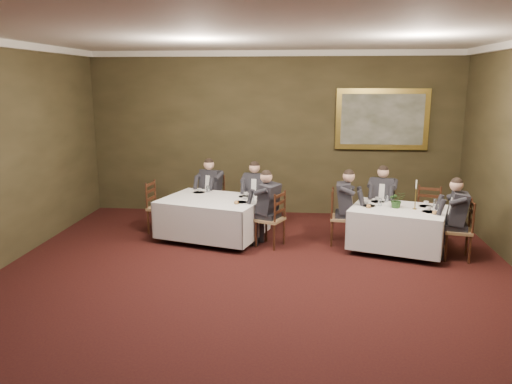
% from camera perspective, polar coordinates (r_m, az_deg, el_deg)
% --- Properties ---
extents(ground, '(10.00, 10.00, 0.00)m').
position_cam_1_polar(ground, '(6.52, -1.05, -13.57)').
color(ground, black).
rests_on(ground, ground).
extents(ceiling, '(8.00, 10.00, 0.10)m').
position_cam_1_polar(ceiling, '(5.89, -1.19, 18.70)').
color(ceiling, silver).
rests_on(ceiling, back_wall).
extents(back_wall, '(8.00, 0.10, 3.50)m').
position_cam_1_polar(back_wall, '(10.89, 1.92, 6.64)').
color(back_wall, '#302A18').
rests_on(back_wall, ground).
extents(crown_molding, '(8.00, 10.00, 0.12)m').
position_cam_1_polar(crown_molding, '(5.88, -1.19, 18.12)').
color(crown_molding, white).
rests_on(crown_molding, back_wall).
extents(table_main, '(1.84, 1.60, 0.67)m').
position_cam_1_polar(table_main, '(8.89, 15.86, -3.74)').
color(table_main, black).
rests_on(table_main, ground).
extents(table_second, '(2.11, 1.82, 0.67)m').
position_cam_1_polar(table_second, '(9.26, -4.95, -2.65)').
color(table_second, black).
rests_on(table_second, ground).
extents(chair_main_backleft, '(0.53, 0.52, 1.00)m').
position_cam_1_polar(chair_main_backleft, '(9.74, 14.09, -3.23)').
color(chair_main_backleft, '#93734A').
rests_on(chair_main_backleft, ground).
extents(diner_main_backleft, '(0.51, 0.57, 1.35)m').
position_cam_1_polar(diner_main_backleft, '(9.67, 14.15, -1.94)').
color(diner_main_backleft, black).
rests_on(diner_main_backleft, chair_main_backleft).
extents(chair_main_backright, '(0.55, 0.53, 1.00)m').
position_cam_1_polar(chair_main_backright, '(9.65, 18.91, -3.69)').
color(chair_main_backright, '#93734A').
rests_on(chair_main_backright, ground).
extents(chair_main_endleft, '(0.46, 0.47, 1.00)m').
position_cam_1_polar(chair_main_endleft, '(9.10, 9.74, -4.13)').
color(chair_main_endleft, '#93734A').
rests_on(chair_main_endleft, ground).
extents(diner_main_endleft, '(0.51, 0.44, 1.35)m').
position_cam_1_polar(diner_main_endleft, '(9.04, 9.87, -2.75)').
color(diner_main_endleft, black).
rests_on(diner_main_endleft, chair_main_endleft).
extents(chair_main_endright, '(0.49, 0.50, 1.00)m').
position_cam_1_polar(chair_main_endright, '(8.87, 22.03, -5.35)').
color(chair_main_endright, '#93734A').
rests_on(chair_main_endright, ground).
extents(diner_main_endright, '(0.54, 0.48, 1.35)m').
position_cam_1_polar(diner_main_endright, '(8.80, 22.08, -3.93)').
color(diner_main_endright, black).
rests_on(diner_main_endright, chair_main_endright).
extents(chair_sec_backleft, '(0.56, 0.55, 1.00)m').
position_cam_1_polar(chair_sec_backleft, '(10.31, -5.03, -2.03)').
color(chair_sec_backleft, '#93734A').
rests_on(chair_sec_backleft, ground).
extents(diner_sec_backleft, '(0.55, 0.59, 1.35)m').
position_cam_1_polar(diner_sec_backleft, '(10.24, -5.09, -0.81)').
color(diner_sec_backleft, black).
rests_on(diner_sec_backleft, chair_sec_backleft).
extents(chair_sec_backright, '(0.49, 0.48, 1.00)m').
position_cam_1_polar(chair_sec_backright, '(9.92, -0.05, -2.56)').
color(chair_sec_backright, '#93734A').
rests_on(chair_sec_backright, ground).
extents(diner_sec_backright, '(0.46, 0.53, 1.35)m').
position_cam_1_polar(diner_sec_backright, '(9.85, -0.06, -1.29)').
color(diner_sec_backright, black).
rests_on(diner_sec_backright, chair_sec_backright).
extents(chair_sec_endright, '(0.56, 0.57, 1.00)m').
position_cam_1_polar(chair_sec_endright, '(8.86, 1.68, -4.41)').
color(chair_sec_endright, '#93734A').
rests_on(chair_sec_endright, ground).
extents(diner_sec_endright, '(0.60, 0.56, 1.35)m').
position_cam_1_polar(diner_sec_endright, '(8.81, 1.62, -2.98)').
color(diner_sec_endright, black).
rests_on(diner_sec_endright, chair_sec_endright).
extents(chair_sec_endleft, '(0.47, 0.49, 1.00)m').
position_cam_1_polar(chair_sec_endleft, '(9.85, -10.88, -2.90)').
color(chair_sec_endleft, '#93734A').
rests_on(chair_sec_endleft, ground).
extents(centerpiece, '(0.29, 0.25, 0.30)m').
position_cam_1_polar(centerpiece, '(8.79, 15.79, -0.78)').
color(centerpiece, '#2D5926').
rests_on(centerpiece, table_main).
extents(candlestick, '(0.08, 0.08, 0.52)m').
position_cam_1_polar(candlestick, '(8.77, 17.76, -0.67)').
color(candlestick, '#A88833').
rests_on(candlestick, table_main).
extents(place_setting_table_main, '(0.33, 0.31, 0.14)m').
position_cam_1_polar(place_setting_table_main, '(9.20, 14.04, -0.85)').
color(place_setting_table_main, white).
rests_on(place_setting_table_main, table_main).
extents(place_setting_table_second, '(0.33, 0.31, 0.14)m').
position_cam_1_polar(place_setting_table_second, '(9.73, -6.21, 0.17)').
color(place_setting_table_second, white).
rests_on(place_setting_table_second, table_second).
extents(painting, '(1.92, 0.09, 1.27)m').
position_cam_1_polar(painting, '(10.90, 14.21, 8.06)').
color(painting, '#E1BF52').
rests_on(painting, back_wall).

